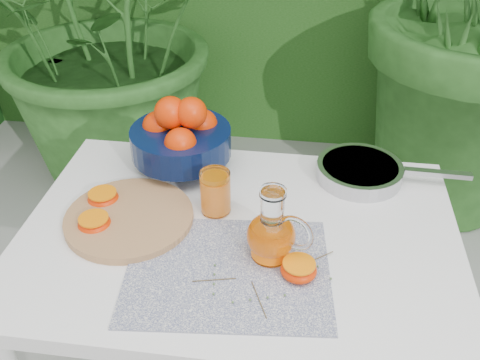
# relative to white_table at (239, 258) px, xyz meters

# --- Properties ---
(potted_plant_left) EXTENTS (2.10, 2.10, 1.57)m
(potted_plant_left) POSITION_rel_white_table_xyz_m (-0.73, 1.31, 0.12)
(potted_plant_left) COLOR #25511B
(potted_plant_left) RESTS_ON ground
(white_table) EXTENTS (1.00, 0.70, 0.75)m
(white_table) POSITION_rel_white_table_xyz_m (0.00, 0.00, 0.00)
(white_table) COLOR white
(white_table) RESTS_ON ground
(placemat) EXTENTS (0.45, 0.37, 0.00)m
(placemat) POSITION_rel_white_table_xyz_m (-0.01, -0.13, 0.08)
(placemat) COLOR #0D1548
(placemat) RESTS_ON white_table
(cutting_board) EXTENTS (0.39, 0.39, 0.02)m
(cutting_board) POSITION_rel_white_table_xyz_m (-0.26, 0.00, 0.09)
(cutting_board) COLOR #AC7A4D
(cutting_board) RESTS_ON white_table
(fruit_bowl) EXTENTS (0.32, 0.32, 0.21)m
(fruit_bowl) POSITION_rel_white_table_xyz_m (-0.19, 0.25, 0.18)
(fruit_bowl) COLOR black
(fruit_bowl) RESTS_ON white_table
(juice_pitcher) EXTENTS (0.16, 0.14, 0.17)m
(juice_pitcher) POSITION_rel_white_table_xyz_m (0.08, -0.07, 0.14)
(juice_pitcher) COLOR white
(juice_pitcher) RESTS_ON white_table
(juice_tumbler) EXTENTS (0.08, 0.08, 0.11)m
(juice_tumbler) POSITION_rel_white_table_xyz_m (-0.06, 0.07, 0.14)
(juice_tumbler) COLOR white
(juice_tumbler) RESTS_ON white_table
(saute_pan) EXTENTS (0.39, 0.23, 0.04)m
(saute_pan) POSITION_rel_white_table_xyz_m (0.28, 0.26, 0.10)
(saute_pan) COLOR #ACADB1
(saute_pan) RESTS_ON white_table
(orange_halves) EXTENTS (0.56, 0.26, 0.04)m
(orange_halves) POSITION_rel_white_table_xyz_m (-0.18, -0.03, 0.10)
(orange_halves) COLOR red
(orange_halves) RESTS_ON white_table
(thyme_sprigs) EXTENTS (0.28, 0.22, 0.01)m
(thyme_sprigs) POSITION_rel_white_table_xyz_m (0.07, -0.15, 0.09)
(thyme_sprigs) COLOR brown
(thyme_sprigs) RESTS_ON white_table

